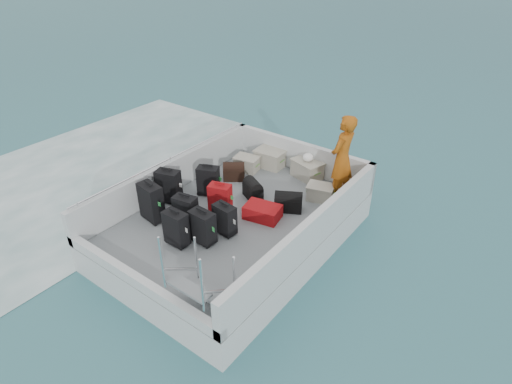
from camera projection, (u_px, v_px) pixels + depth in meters
ground at (236, 241)px, 8.78m from camera, size 160.00×160.00×0.00m
wake_foam at (94, 173)px, 11.24m from camera, size 10.00×10.00×0.00m
ferry_hull at (235, 229)px, 8.62m from camera, size 3.60×5.00×0.60m
deck at (235, 216)px, 8.46m from camera, size 3.30×4.70×0.02m
deck_fittings at (238, 214)px, 7.86m from camera, size 3.60×5.00×0.90m
suitcase_0 at (151, 203)px, 8.17m from camera, size 0.53×0.35×0.76m
suitcase_1 at (169, 187)px, 8.73m from camera, size 0.54×0.40×0.71m
suitcase_2 at (208, 181)px, 9.00m from camera, size 0.52×0.43×0.64m
suitcase_3 at (176, 229)px, 7.53m from camera, size 0.44×0.25×0.67m
suitcase_4 at (186, 212)px, 8.01m from camera, size 0.47×0.33×0.64m
suitcase_5 at (220, 199)px, 8.45m from camera, size 0.49×0.38×0.60m
suitcase_6 at (203, 227)px, 7.59m from camera, size 0.47×0.28×0.63m
suitcase_7 at (225, 220)px, 7.83m from camera, size 0.45×0.29×0.60m
suitcase_8 at (263, 212)px, 8.34m from camera, size 0.76×0.58×0.27m
duffel_0 at (234, 173)px, 9.64m from camera, size 0.56×0.52×0.32m
duffel_1 at (253, 191)px, 8.98m from camera, size 0.53×0.47×0.32m
duffel_2 at (288, 203)px, 8.56m from camera, size 0.63×0.53×0.32m
crate_0 at (247, 164)px, 10.00m from camera, size 0.58×0.45×0.32m
crate_1 at (270, 159)px, 10.16m from camera, size 0.67×0.47×0.39m
crate_2 at (307, 170)px, 9.69m from camera, size 0.74×0.61×0.39m
crate_3 at (320, 193)px, 8.90m from camera, size 0.59×0.48×0.31m
yellow_bag at (332, 192)px, 9.02m from camera, size 0.28×0.26×0.22m
white_bag at (308, 159)px, 9.54m from camera, size 0.24×0.24×0.18m
passenger at (342, 159)px, 8.57m from camera, size 0.47×0.70×1.83m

